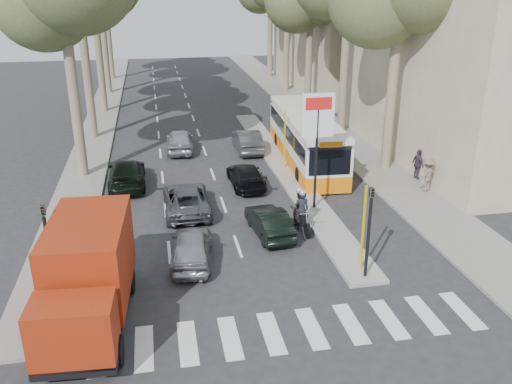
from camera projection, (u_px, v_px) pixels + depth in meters
ground at (269, 268)px, 20.64m from camera, size 120.00×120.00×0.00m
sidewalk_right at (307, 111)px, 44.96m from camera, size 3.20×70.00×0.12m
median_left at (104, 111)px, 44.79m from camera, size 2.40×64.00×0.12m
traffic_island at (284, 168)px, 31.23m from camera, size 1.50×26.00×0.16m
building_near at (491, 2)px, 31.01m from camera, size 11.00×18.00×18.00m
building_far at (354, 4)px, 51.48m from camera, size 11.00×20.00×16.00m
billboard at (317, 135)px, 24.41m from camera, size 1.50×12.10×5.60m
traffic_light_island at (370, 218)px, 18.93m from camera, size 0.16×0.41×3.60m
traffic_light_left at (47, 237)px, 17.48m from camera, size 0.16×0.41×3.60m
silver_hatchback at (192, 247)px, 20.84m from camera, size 1.97×3.95×1.29m
dark_hatchback at (269, 222)px, 23.12m from camera, size 1.61×3.71×1.19m
queue_car_a at (186, 199)px, 25.42m from camera, size 2.10×4.50×1.25m
queue_car_b at (246, 175)px, 28.59m from camera, size 1.72×4.06×1.17m
queue_car_c at (180, 140)px, 34.37m from camera, size 1.89×4.21×1.40m
queue_car_d at (247, 140)px, 34.40m from camera, size 1.46×4.17×1.37m
queue_car_e at (127, 173)px, 28.63m from camera, size 2.00×4.72×1.36m
red_truck at (88, 274)px, 16.81m from camera, size 2.68×6.22×3.25m
city_bus at (305, 137)px, 32.02m from camera, size 3.06×11.27×2.94m
motorcycle at (300, 210)px, 23.64m from camera, size 0.82×2.25×1.91m
pedestrian_near at (418, 164)px, 29.18m from camera, size 0.58×1.02×1.65m
pedestrian_far at (427, 175)px, 27.46m from camera, size 1.25×0.95×1.77m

